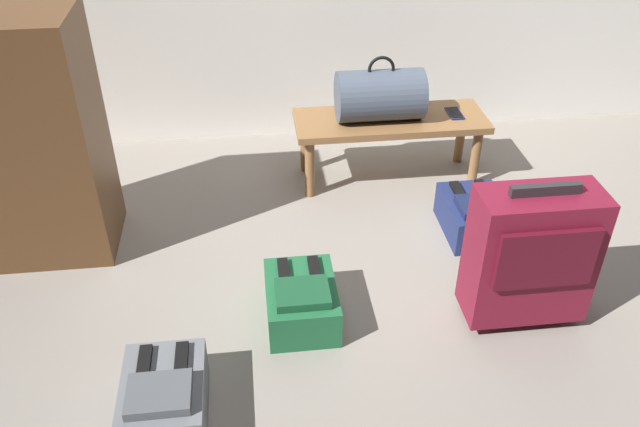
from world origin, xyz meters
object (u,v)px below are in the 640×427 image
object	(u,v)px
cell_phone	(455,113)
backpack_grey	(164,398)
side_cabinet	(32,140)
backpack_green	(301,301)
duffel_bag_slate	(380,95)
backpack_navy	(474,215)
suitcase_upright_burgundy	(531,254)
bench	(390,127)

from	to	relation	value
cell_phone	backpack_grey	size ratio (longest dim) A/B	0.38
backpack_grey	side_cabinet	size ratio (longest dim) A/B	0.35
backpack_green	backpack_grey	bearing A→B (deg)	-139.86
duffel_bag_slate	backpack_navy	size ratio (longest dim) A/B	1.16
backpack_navy	side_cabinet	size ratio (longest dim) A/B	0.35
cell_phone	backpack_navy	bearing A→B (deg)	-93.48
backpack_grey	side_cabinet	bearing A→B (deg)	118.20
cell_phone	backpack_green	distance (m)	1.42
backpack_grey	duffel_bag_slate	bearing A→B (deg)	55.41
backpack_grey	backpack_navy	distance (m)	1.68
suitcase_upright_burgundy	side_cabinet	world-z (taller)	side_cabinet
backpack_green	side_cabinet	size ratio (longest dim) A/B	0.35
bench	backpack_grey	size ratio (longest dim) A/B	2.63
suitcase_upright_burgundy	bench	bearing A→B (deg)	104.90
backpack_navy	bench	bearing A→B (deg)	119.61
cell_phone	side_cabinet	bearing A→B (deg)	-168.76
cell_phone	backpack_grey	distance (m)	2.08
duffel_bag_slate	backpack_navy	distance (m)	0.77
duffel_bag_slate	side_cabinet	distance (m)	1.65
cell_phone	suitcase_upright_burgundy	xyz separation A→B (m)	(-0.04, -1.15, -0.04)
duffel_bag_slate	backpack_grey	world-z (taller)	duffel_bag_slate
duffel_bag_slate	backpack_grey	xyz separation A→B (m)	(-1.02, -1.48, -0.40)
suitcase_upright_burgundy	backpack_navy	size ratio (longest dim) A/B	1.68
bench	backpack_green	bearing A→B (deg)	-118.66
suitcase_upright_burgundy	side_cabinet	size ratio (longest dim) A/B	0.58
bench	cell_phone	world-z (taller)	cell_phone
cell_phone	suitcase_upright_burgundy	size ratio (longest dim) A/B	0.23
duffel_bag_slate	backpack_green	distance (m)	1.23
suitcase_upright_burgundy	backpack_navy	bearing A→B (deg)	89.69
duffel_bag_slate	backpack_navy	xyz separation A→B (m)	(0.37, -0.54, -0.40)
duffel_bag_slate	suitcase_upright_burgundy	distance (m)	1.22
suitcase_upright_burgundy	backpack_green	xyz separation A→B (m)	(-0.88, 0.10, -0.24)
duffel_bag_slate	suitcase_upright_burgundy	bearing A→B (deg)	-72.16
backpack_navy	side_cabinet	bearing A→B (deg)	175.70
duffel_bag_slate	bench	bearing A→B (deg)	0.00
suitcase_upright_burgundy	backpack_green	bearing A→B (deg)	173.40
cell_phone	backpack_grey	xyz separation A→B (m)	(-1.43, -1.48, -0.27)
duffel_bag_slate	cell_phone	bearing A→B (deg)	0.46
suitcase_upright_burgundy	duffel_bag_slate	bearing A→B (deg)	107.84
cell_phone	suitcase_upright_burgundy	world-z (taller)	suitcase_upright_burgundy
duffel_bag_slate	suitcase_upright_burgundy	xyz separation A→B (m)	(0.37, -1.15, -0.16)
side_cabinet	suitcase_upright_burgundy	bearing A→B (deg)	-20.93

